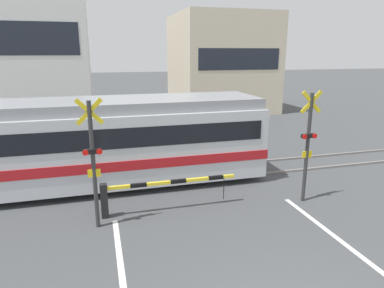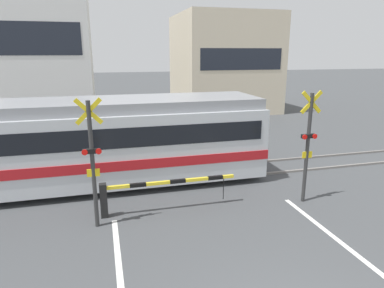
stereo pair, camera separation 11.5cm
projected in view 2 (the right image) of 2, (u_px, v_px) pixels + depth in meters
rail_track_near at (187, 181)px, 12.29m from camera, size 50.00×0.10×0.08m
rail_track_far at (179, 169)px, 13.63m from camera, size 50.00×0.10×0.08m
commuter_train at (44, 143)px, 11.38m from camera, size 14.93×2.99×2.98m
crossing_barrier_near at (142, 190)px, 9.81m from camera, size 3.97×0.20×1.00m
crossing_barrier_far at (204, 135)px, 16.33m from camera, size 3.97×0.20×1.00m
crossing_signal_left at (92, 158)px, 8.71m from camera, size 0.68×0.15×3.46m
crossing_signal_right at (308, 142)px, 10.26m from camera, size 0.68×0.15×3.46m
pedestrian at (177, 122)px, 18.29m from camera, size 0.38×0.22×1.57m
building_left_of_street at (49, 48)px, 23.97m from camera, size 5.73×7.69×9.67m
building_right_of_street at (223, 63)px, 27.49m from camera, size 7.19×7.69×7.39m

